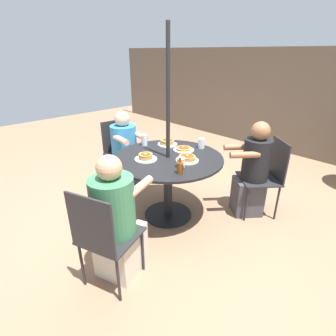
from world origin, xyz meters
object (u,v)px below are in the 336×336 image
object	(u,v)px
pancake_plate_a	(187,159)
drinking_glass_a	(201,143)
diner_east	(252,173)
syrup_bottle	(180,167)
diner_south	(126,154)
pancake_plate_b	(146,157)
patio_table	(168,168)
patio_chair_east	(267,173)
patio_chair_south	(120,149)
diner_north	(117,223)
coffee_cup	(181,163)
pancake_plate_d	(167,143)
pancake_plate_c	(184,149)
drinking_glass_b	(144,140)
patio_chair_north	(103,234)

from	to	relation	value
pancake_plate_a	drinking_glass_a	world-z (taller)	drinking_glass_a
diner_east	syrup_bottle	world-z (taller)	diner_east
diner_south	pancake_plate_b	world-z (taller)	diner_south
patio_table	patio_chair_east	xyz separation A→B (m)	(0.74, 0.90, -0.10)
pancake_plate_b	patio_chair_south	bearing A→B (deg)	161.63
patio_chair_east	pancake_plate_a	bearing A→B (deg)	97.86
diner_north	patio_chair_south	distance (m)	1.83
coffee_cup	drinking_glass_a	size ratio (longest dim) A/B	0.84
diner_south	pancake_plate_d	bearing A→B (deg)	109.96
patio_table	coffee_cup	xyz separation A→B (m)	(0.29, -0.10, 0.19)
patio_chair_east	syrup_bottle	bearing A→B (deg)	111.81
patio_table	pancake_plate_b	world-z (taller)	pancake_plate_b
diner_east	pancake_plate_a	distance (m)	0.84
diner_south	patio_chair_south	bearing A→B (deg)	-90.00
pancake_plate_c	pancake_plate_d	bearing A→B (deg)	-179.37
diner_east	pancake_plate_d	bearing A→B (deg)	67.42
patio_chair_south	drinking_glass_b	bearing A→B (deg)	90.57
pancake_plate_a	coffee_cup	xyz separation A→B (m)	(0.07, -0.17, 0.02)
diner_north	coffee_cup	xyz separation A→B (m)	(-0.05, 0.82, 0.30)
syrup_bottle	drinking_glass_a	xyz separation A→B (m)	(-0.32, 0.70, -0.00)
syrup_bottle	drinking_glass_a	size ratio (longest dim) A/B	1.34
patio_chair_north	drinking_glass_b	distance (m)	1.48
diner_north	diner_south	xyz separation A→B (m)	(-1.33, 1.02, -0.02)
patio_table	coffee_cup	size ratio (longest dim) A/B	12.26
patio_chair_south	pancake_plate_d	world-z (taller)	patio_chair_south
patio_chair_north	coffee_cup	distance (m)	1.03
pancake_plate_c	drinking_glass_a	distance (m)	0.23
patio_table	pancake_plate_a	world-z (taller)	pancake_plate_a
diner_north	patio_chair_south	size ratio (longest dim) A/B	1.23
pancake_plate_c	drinking_glass_a	bearing A→B (deg)	66.86
diner_south	drinking_glass_b	world-z (taller)	diner_south
diner_south	pancake_plate_b	size ratio (longest dim) A/B	4.55
patio_chair_north	patio_chair_south	size ratio (longest dim) A/B	1.00
patio_table	patio_chair_east	size ratio (longest dim) A/B	1.33
patio_table	pancake_plate_d	world-z (taller)	pancake_plate_d
diner_south	drinking_glass_a	xyz separation A→B (m)	(1.05, 0.39, 0.32)
patio_table	pancake_plate_b	distance (m)	0.30
diner_north	syrup_bottle	xyz separation A→B (m)	(0.04, 0.71, 0.31)
pancake_plate_d	drinking_glass_a	distance (m)	0.43
patio_chair_north	diner_south	xyz separation A→B (m)	(-1.39, 1.19, -0.03)
patio_chair_south	drinking_glass_a	bearing A→B (deg)	112.56
diner_east	patio_chair_south	bearing A→B (deg)	59.35
diner_north	pancake_plate_a	world-z (taller)	diner_north
drinking_glass_b	drinking_glass_a	bearing A→B (deg)	37.91
diner_north	drinking_glass_a	xyz separation A→B (m)	(-0.28, 1.41, 0.30)
patio_table	pancake_plate_d	xyz separation A→B (m)	(-0.30, 0.27, 0.17)
drinking_glass_a	drinking_glass_b	size ratio (longest dim) A/B	0.89
diner_east	coffee_cup	xyz separation A→B (m)	(-0.34, -0.86, 0.28)
pancake_plate_a	pancake_plate_c	size ratio (longest dim) A/B	1.00
syrup_bottle	drinking_glass_b	xyz separation A→B (m)	(-0.87, 0.27, 0.01)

